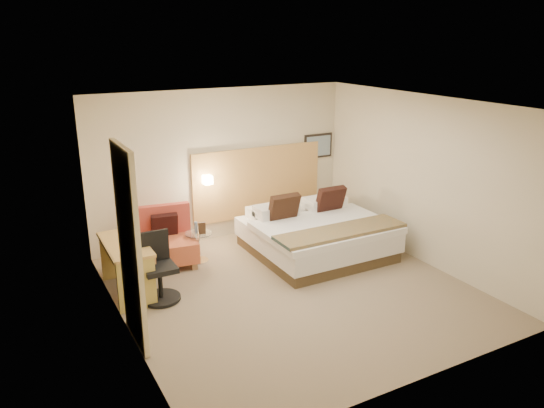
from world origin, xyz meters
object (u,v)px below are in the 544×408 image
lounge_chair (167,242)px  desk (127,253)px  desk_chair (159,273)px  bed (316,234)px  side_table (199,245)px

lounge_chair → desk: 1.10m
desk → desk_chair: desk_chair is taller
bed → desk_chair: 2.86m
desk → desk_chair: bearing=-52.4°
lounge_chair → desk: size_ratio=0.78×
lounge_chair → desk_chair: bearing=-112.9°
side_table → bed: bearing=-18.4°
bed → lounge_chair: bearing=161.7°
side_table → desk_chair: size_ratio=0.56×
lounge_chair → side_table: lounge_chair is taller
lounge_chair → desk_chair: size_ratio=1.01×
desk → lounge_chair: bearing=42.3°
lounge_chair → desk_chair: desk_chair is taller
lounge_chair → bed: bearing=-18.3°
bed → desk: 3.17m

